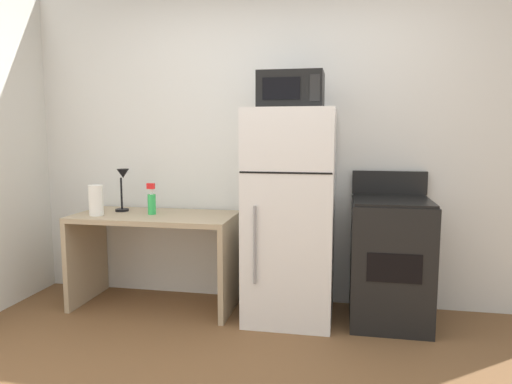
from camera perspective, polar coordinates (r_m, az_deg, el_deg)
name	(u,v)px	position (r m, az deg, el deg)	size (l,w,h in m)	color
wall_back_white	(286,144)	(3.84, 3.67, 5.85)	(5.00, 0.10, 2.60)	silver
desk	(156,241)	(3.83, -12.22, -5.90)	(1.28, 0.62, 0.75)	tan
desk_lamp	(123,183)	(3.95, -16.05, 1.12)	(0.14, 0.12, 0.35)	black
paper_towel_roll	(96,200)	(3.84, -19.05, -0.97)	(0.11, 0.11, 0.24)	white
spray_bottle	(152,202)	(3.78, -12.69, -1.20)	(0.06, 0.06, 0.25)	green
refrigerator	(290,215)	(3.48, 4.25, -2.85)	(0.64, 0.68, 1.57)	white
microwave	(291,90)	(3.42, 4.36, 12.32)	(0.46, 0.35, 0.26)	black
oven_range	(390,260)	(3.58, 16.13, -8.05)	(0.56, 0.61, 1.10)	black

